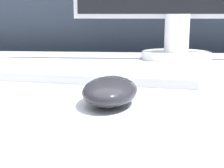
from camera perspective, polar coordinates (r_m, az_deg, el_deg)
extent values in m
cube|color=#333D4C|center=(1.16, 0.18, 6.20)|extent=(5.00, 0.03, 1.46)
ellipsoid|color=#232328|center=(0.41, -0.36, -1.23)|extent=(0.08, 0.12, 0.04)
cube|color=silver|center=(0.60, -5.38, 2.06)|extent=(0.44, 0.19, 0.02)
cube|color=white|center=(0.60, -5.40, 3.19)|extent=(0.41, 0.17, 0.01)
cylinder|color=white|center=(0.87, 11.61, 5.14)|extent=(0.19, 0.19, 0.02)
cylinder|color=white|center=(0.87, 11.78, 9.10)|extent=(0.07, 0.07, 0.10)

